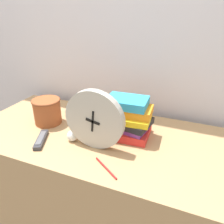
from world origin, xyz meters
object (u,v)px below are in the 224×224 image
Objects in this scene: desk_clock at (94,120)px; book_stack at (129,118)px; tv_remote at (41,140)px; crumpled_paper_ball at (73,136)px; basket at (47,110)px; pen at (106,168)px.

desk_clock reaches higher than book_stack.
desk_clock is at bearing 13.62° from tv_remote.
basket is at bearing 154.34° from crumpled_paper_ball.
tv_remote is 0.39m from pen.
basket is at bearing 152.67° from pen.
tv_remote is 2.97× the size of crumpled_paper_ball.
tv_remote is 0.16m from crumpled_paper_ball.
crumpled_paper_ball is (-0.13, 0.00, -0.12)m from desk_clock.
desk_clock is at bearing 130.92° from pen.
basket is 0.54m from pen.
basket is 0.26m from crumpled_paper_ball.
pen is (-0.00, -0.29, -0.10)m from book_stack.
crumpled_paper_ball is (0.14, 0.07, 0.02)m from tv_remote.
basket is 2.90× the size of crumpled_paper_ball.
book_stack is (0.12, 0.16, -0.04)m from desk_clock.
pen is (0.11, -0.13, -0.14)m from desk_clock.
tv_remote is at bearing -63.63° from basket.
desk_clock is 0.31m from tv_remote.
pen is at bearing -28.89° from crumpled_paper_ball.
crumpled_paper_ball is at bearing 25.58° from tv_remote.
book_stack reaches higher than crumpled_paper_ball.
desk_clock is 0.20m from book_stack.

